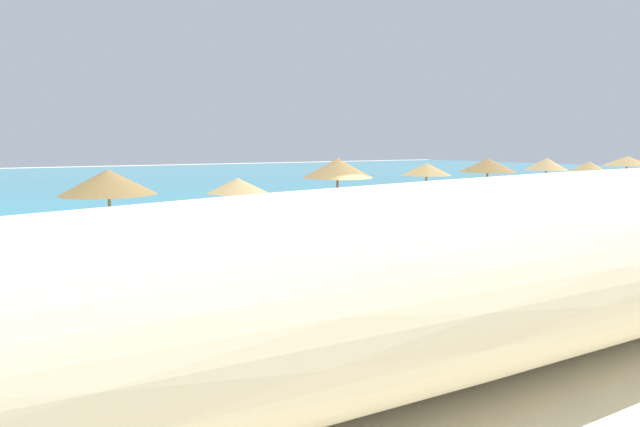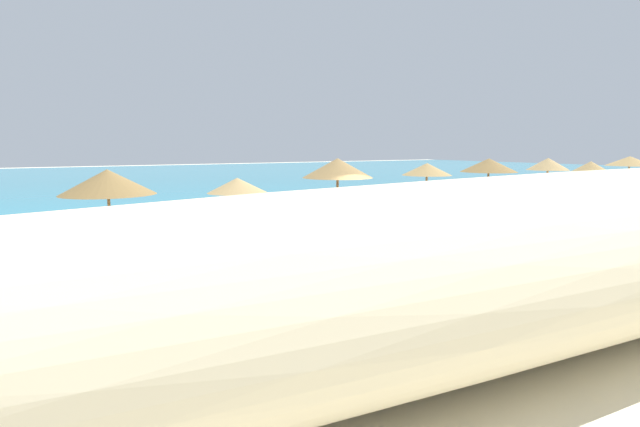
# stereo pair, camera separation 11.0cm
# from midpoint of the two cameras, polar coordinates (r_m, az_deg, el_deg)

# --- Properties ---
(ground_plane) EXTENTS (160.00, 160.00, 0.00)m
(ground_plane) POSITION_cam_midpoint_polar(r_m,az_deg,el_deg) (16.50, 7.37, -4.34)
(ground_plane) COLOR beige
(sea_water) EXTENTS (160.00, 72.25, 0.01)m
(sea_water) POSITION_cam_midpoint_polar(r_m,az_deg,el_deg) (54.72, -21.56, 3.62)
(sea_water) COLOR teal
(sea_water) RESTS_ON ground_plane
(beach_umbrella_3) EXTENTS (2.47, 2.47, 2.83)m
(beach_umbrella_3) POSITION_cam_midpoint_polar(r_m,az_deg,el_deg) (14.31, -23.30, 3.31)
(beach_umbrella_3) COLOR brown
(beach_umbrella_3) RESTS_ON ground_plane
(beach_umbrella_4) EXTENTS (1.92, 1.92, 2.43)m
(beach_umbrella_4) POSITION_cam_midpoint_polar(r_m,az_deg,el_deg) (16.04, -9.61, 3.16)
(beach_umbrella_4) COLOR brown
(beach_umbrella_4) RESTS_ON ground_plane
(beach_umbrella_5) EXTENTS (2.51, 2.51, 3.01)m
(beach_umbrella_5) POSITION_cam_midpoint_polar(r_m,az_deg,el_deg) (17.67, 1.84, 5.21)
(beach_umbrella_5) COLOR brown
(beach_umbrella_5) RESTS_ON ground_plane
(beach_umbrella_6) EXTENTS (1.96, 1.96, 2.77)m
(beach_umbrella_6) POSITION_cam_midpoint_polar(r_m,az_deg,el_deg) (20.14, 11.93, 4.95)
(beach_umbrella_6) COLOR brown
(beach_umbrella_6) RESTS_ON ground_plane
(beach_umbrella_7) EXTENTS (2.46, 2.46, 2.89)m
(beach_umbrella_7) POSITION_cam_midpoint_polar(r_m,az_deg,el_deg) (23.24, 18.53, 5.26)
(beach_umbrella_7) COLOR brown
(beach_umbrella_7) RESTS_ON ground_plane
(beach_umbrella_8) EXTENTS (1.95, 1.95, 2.87)m
(beach_umbrella_8) POSITION_cam_midpoint_polar(r_m,az_deg,el_deg) (26.33, 24.40, 5.16)
(beach_umbrella_8) COLOR brown
(beach_umbrella_8) RESTS_ON ground_plane
(beach_umbrella_9) EXTENTS (2.32, 2.32, 2.63)m
(beach_umbrella_9) POSITION_cam_midpoint_polar(r_m,az_deg,el_deg) (30.01, 28.31, 4.62)
(beach_umbrella_9) COLOR brown
(beach_umbrella_9) RESTS_ON ground_plane
(beach_umbrella_10) EXTENTS (2.50, 2.50, 2.86)m
(beach_umbrella_10) POSITION_cam_midpoint_polar(r_m,az_deg,el_deg) (33.32, 31.65, 5.14)
(beach_umbrella_10) COLOR brown
(beach_umbrella_10) RESTS_ON ground_plane
(lounge_chair_0) EXTENTS (1.59, 1.22, 1.06)m
(lounge_chair_0) POSITION_cam_midpoint_polar(r_m,az_deg,el_deg) (15.61, -8.52, -3.43)
(lounge_chair_0) COLOR blue
(lounge_chair_0) RESTS_ON ground_plane
(lounge_chair_1) EXTENTS (1.64, 1.18, 0.94)m
(lounge_chair_1) POSITION_cam_midpoint_polar(r_m,az_deg,el_deg) (13.37, -22.72, -5.94)
(lounge_chair_1) COLOR #199972
(lounge_chair_1) RESTS_ON ground_plane
(lounge_chair_2) EXTENTS (1.68, 1.00, 1.12)m
(lounge_chair_2) POSITION_cam_midpoint_polar(r_m,az_deg,el_deg) (30.17, 30.57, 1.02)
(lounge_chair_2) COLOR orange
(lounge_chair_2) RESTS_ON ground_plane
(beach_ball) EXTENTS (0.25, 0.25, 0.25)m
(beach_ball) POSITION_cam_midpoint_polar(r_m,az_deg,el_deg) (13.81, -29.81, -7.18)
(beach_ball) COLOR red
(beach_ball) RESTS_ON ground_plane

